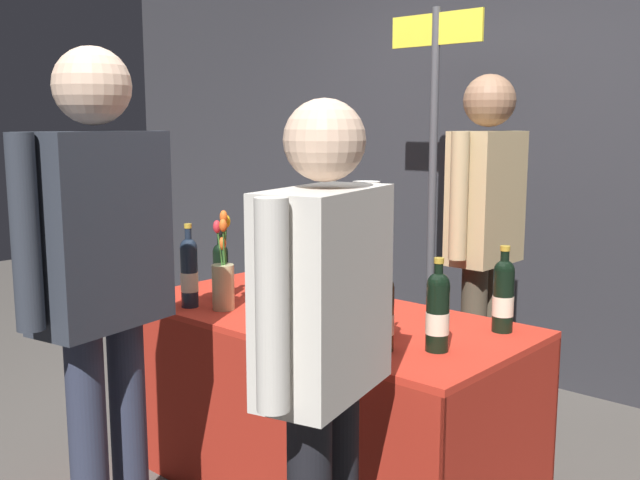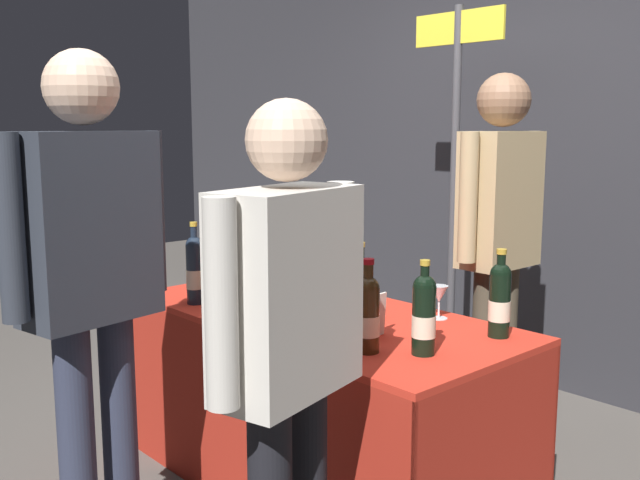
# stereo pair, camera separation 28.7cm
# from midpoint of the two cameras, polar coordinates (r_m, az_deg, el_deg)

# --- Properties ---
(back_partition) EXTENTS (7.32, 0.12, 2.67)m
(back_partition) POSITION_cam_midpoint_polar(r_m,az_deg,el_deg) (4.31, 14.35, 6.68)
(back_partition) COLOR #2D2D33
(back_partition) RESTS_ON ground_plane
(tasting_table) EXTENTS (1.68, 0.80, 0.74)m
(tasting_table) POSITION_cam_midpoint_polar(r_m,az_deg,el_deg) (2.99, -2.78, -9.90)
(tasting_table) COLOR red
(tasting_table) RESTS_ON ground_plane
(featured_wine_bottle) EXTENTS (0.08, 0.08, 0.32)m
(featured_wine_bottle) POSITION_cam_midpoint_polar(r_m,az_deg,el_deg) (2.42, 1.57, -5.68)
(featured_wine_bottle) COLOR #38230F
(featured_wine_bottle) RESTS_ON tasting_table
(display_bottle_0) EXTENTS (0.08, 0.08, 0.32)m
(display_bottle_0) POSITION_cam_midpoint_polar(r_m,az_deg,el_deg) (2.43, 5.94, -5.61)
(display_bottle_0) COLOR black
(display_bottle_0) RESTS_ON tasting_table
(display_bottle_1) EXTENTS (0.07, 0.07, 0.35)m
(display_bottle_1) POSITION_cam_midpoint_polar(r_m,az_deg,el_deg) (3.07, -12.93, -2.48)
(display_bottle_1) COLOR #192333
(display_bottle_1) RESTS_ON tasting_table
(display_bottle_2) EXTENTS (0.07, 0.07, 0.31)m
(display_bottle_2) POSITION_cam_midpoint_polar(r_m,az_deg,el_deg) (3.25, -5.84, -1.98)
(display_bottle_2) COLOR black
(display_bottle_2) RESTS_ON tasting_table
(display_bottle_3) EXTENTS (0.08, 0.08, 0.32)m
(display_bottle_3) POSITION_cam_midpoint_polar(r_m,az_deg,el_deg) (2.69, 11.33, -4.27)
(display_bottle_3) COLOR black
(display_bottle_3) RESTS_ON tasting_table
(display_bottle_4) EXTENTS (0.07, 0.07, 0.33)m
(display_bottle_4) POSITION_cam_midpoint_polar(r_m,az_deg,el_deg) (2.77, -4.33, -3.79)
(display_bottle_4) COLOR black
(display_bottle_4) RESTS_ON tasting_table
(display_bottle_5) EXTENTS (0.07, 0.07, 0.30)m
(display_bottle_5) POSITION_cam_midpoint_polar(r_m,az_deg,el_deg) (3.19, -10.40, -2.40)
(display_bottle_5) COLOR black
(display_bottle_5) RESTS_ON tasting_table
(display_bottle_6) EXTENTS (0.07, 0.07, 0.30)m
(display_bottle_6) POSITION_cam_midpoint_polar(r_m,az_deg,el_deg) (2.85, 0.42, -3.60)
(display_bottle_6) COLOR black
(display_bottle_6) RESTS_ON tasting_table
(wine_glass_near_vendor) EXTENTS (0.07, 0.07, 0.13)m
(wine_glass_near_vendor) POSITION_cam_midpoint_polar(r_m,az_deg,el_deg) (2.89, 6.55, -4.16)
(wine_glass_near_vendor) COLOR silver
(wine_glass_near_vendor) RESTS_ON tasting_table
(wine_glass_mid) EXTENTS (0.06, 0.06, 0.15)m
(wine_glass_mid) POSITION_cam_midpoint_polar(r_m,az_deg,el_deg) (3.03, -6.13, -3.30)
(wine_glass_mid) COLOR silver
(wine_glass_mid) RESTS_ON tasting_table
(flower_vase) EXTENTS (0.10, 0.10, 0.41)m
(flower_vase) POSITION_cam_midpoint_polar(r_m,az_deg,el_deg) (3.00, -10.38, -2.98)
(flower_vase) COLOR tan
(flower_vase) RESTS_ON tasting_table
(brochure_stand) EXTENTS (0.03, 0.13, 0.16)m
(brochure_stand) POSITION_cam_midpoint_polar(r_m,az_deg,el_deg) (2.60, 1.83, -5.96)
(brochure_stand) COLOR silver
(brochure_stand) RESTS_ON tasting_table
(vendor_presenter) EXTENTS (0.24, 0.55, 1.72)m
(vendor_presenter) POSITION_cam_midpoint_polar(r_m,az_deg,el_deg) (3.39, 10.55, 1.10)
(vendor_presenter) COLOR #4C4233
(vendor_presenter) RESTS_ON ground_plane
(taster_foreground_right) EXTENTS (0.28, 0.60, 1.73)m
(taster_foreground_right) POSITION_cam_midpoint_polar(r_m,az_deg,el_deg) (2.42, -20.19, -2.13)
(taster_foreground_right) COLOR #2D3347
(taster_foreground_right) RESTS_ON ground_plane
(taster_foreground_left) EXTENTS (0.31, 0.59, 1.56)m
(taster_foreground_left) POSITION_cam_midpoint_polar(r_m,az_deg,el_deg) (1.94, -3.91, -7.69)
(taster_foreground_left) COLOR black
(taster_foreground_left) RESTS_ON ground_plane
(booth_signpost) EXTENTS (0.55, 0.04, 2.10)m
(booth_signpost) POSITION_cam_midpoint_polar(r_m,az_deg,el_deg) (3.92, 6.84, 6.10)
(booth_signpost) COLOR #47474C
(booth_signpost) RESTS_ON ground_plane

